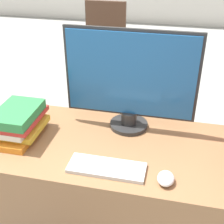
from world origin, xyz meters
name	(u,v)px	position (x,y,z in m)	size (l,w,h in m)	color
desk	(106,201)	(0.00, 0.29, 0.37)	(1.29, 0.58, 0.73)	#8C603D
monitor	(130,80)	(0.08, 0.46, 0.99)	(0.62, 0.19, 0.49)	#282828
keyboard	(107,168)	(0.05, 0.12, 0.74)	(0.32, 0.12, 0.02)	silver
mouse	(166,178)	(0.29, 0.09, 0.75)	(0.07, 0.09, 0.04)	silver
book_stack	(19,122)	(-0.41, 0.26, 0.81)	(0.20, 0.28, 0.15)	orange
far_chair	(103,45)	(-0.52, 2.33, 0.52)	(0.44, 0.44, 0.96)	#4C3323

